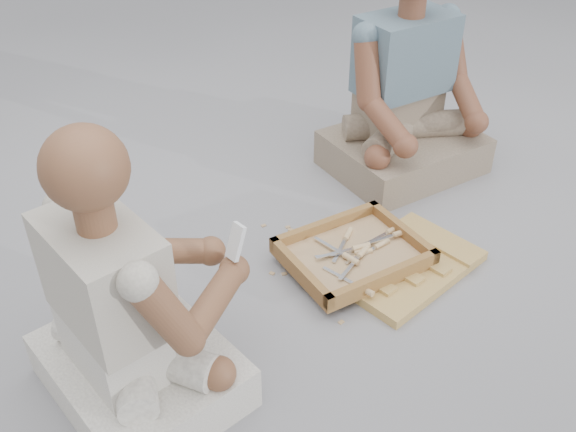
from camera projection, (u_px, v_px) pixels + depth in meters
name	position (u px, v px, depth m)	size (l,w,h in m)	color
ground	(334.00, 306.00, 2.26)	(60.00, 60.00, 0.00)	#949399
carved_panel	(405.00, 265.00, 2.42)	(0.55, 0.37, 0.04)	#A97C41
tool_tray	(353.00, 254.00, 2.41)	(0.53, 0.44, 0.06)	brown
chisel_0	(360.00, 287.00, 2.25)	(0.10, 0.21, 0.02)	silver
chisel_1	(357.00, 252.00, 2.41)	(0.22, 0.08, 0.02)	silver
chisel_2	(360.00, 255.00, 2.38)	(0.20, 0.13, 0.02)	silver
chisel_3	(346.00, 256.00, 2.37)	(0.09, 0.21, 0.02)	silver
chisel_4	(396.00, 234.00, 2.48)	(0.22, 0.02, 0.02)	silver
chisel_5	(346.00, 237.00, 2.48)	(0.17, 0.16, 0.02)	silver
chisel_6	(356.00, 248.00, 2.41)	(0.22, 0.04, 0.02)	silver
chisel_7	(378.00, 246.00, 2.43)	(0.22, 0.06, 0.02)	silver
chisel_8	(390.00, 232.00, 2.51)	(0.22, 0.06, 0.02)	silver
wood_chip_0	(272.00, 273.00, 2.40)	(0.02, 0.01, 0.00)	tan
wood_chip_1	(284.00, 274.00, 2.40)	(0.02, 0.01, 0.00)	tan
wood_chip_2	(288.00, 227.00, 2.64)	(0.02, 0.01, 0.00)	tan
wood_chip_3	(264.00, 226.00, 2.65)	(0.02, 0.01, 0.00)	tan
wood_chip_4	(368.00, 215.00, 2.71)	(0.02, 0.01, 0.00)	tan
wood_chip_5	(341.00, 275.00, 2.40)	(0.02, 0.01, 0.00)	tan
wood_chip_6	(290.00, 230.00, 2.63)	(0.02, 0.01, 0.00)	tan
wood_chip_7	(341.00, 322.00, 2.19)	(0.02, 0.01, 0.00)	tan
wood_chip_8	(362.00, 290.00, 2.33)	(0.02, 0.01, 0.00)	tan
craftsman	(129.00, 315.00, 1.79)	(0.67, 0.68, 0.91)	silver
companion	(406.00, 100.00, 2.85)	(0.70, 0.59, 1.02)	gray
mobile_phone	(236.00, 242.00, 1.86)	(0.06, 0.06, 0.11)	silver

